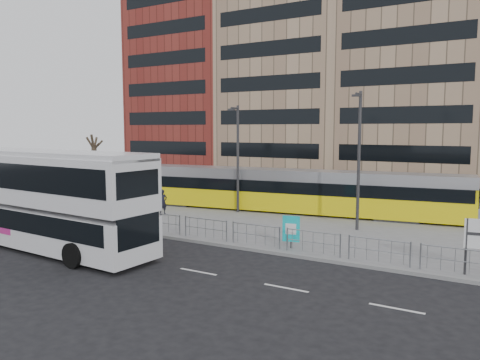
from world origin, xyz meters
The scene contains 14 objects.
ground centered at (0.00, 0.00, 0.00)m, with size 120.00×120.00×0.00m, color black.
plaza centered at (0.00, 12.00, 0.07)m, with size 64.00×24.00×0.15m, color slate.
kerb centered at (0.00, 0.05, 0.07)m, with size 64.00×0.25×0.17m, color gray.
building_row centered at (1.55, 34.27, 12.91)m, with size 70.40×18.40×31.20m.
pedestrian_barrier centered at (2.00, 0.50, 0.98)m, with size 32.07×0.07×1.10m.
road_markings centered at (1.00, -4.00, 0.01)m, with size 62.00×0.12×0.01m, color white.
double_decker_bus centered at (-6.36, -4.67, 2.63)m, with size 12.29×3.60×4.86m.
tram centered at (-1.07, 9.97, 1.64)m, with size 25.21×5.59×2.96m.
ad_panel centered at (3.98, 0.98, 1.08)m, with size 0.84×0.23×1.58m.
pedestrian centered at (-7.17, 4.87, 1.00)m, with size 0.62×0.41×1.70m, color black.
traffic_light_west centered at (-5.78, 1.71, 2.12)m, with size 0.21×0.23×3.10m.
lamp_post_west centered at (-3.26, 8.15, 4.19)m, with size 0.45×1.04×7.35m.
lamp_post_east centered at (5.56, 6.66, 4.45)m, with size 0.45×1.04×7.87m.
bare_tree centered at (-18.36, 9.25, 5.53)m, with size 4.11×4.11×7.27m.
Camera 1 is at (13.00, -19.48, 5.91)m, focal length 35.00 mm.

